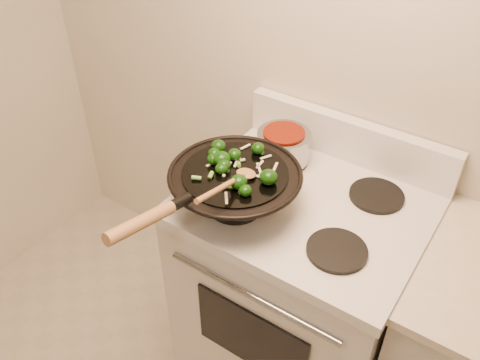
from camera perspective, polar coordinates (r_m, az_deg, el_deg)
The scene contains 5 objects.
stove at distance 2.00m, azimuth 6.46°, elevation -12.15°, with size 0.78×0.67×1.08m.
wok at distance 1.59m, azimuth -0.66°, elevation -0.81°, with size 0.42×0.70×0.23m.
stirfry at distance 1.56m, azimuth -0.62°, elevation 1.74°, with size 0.27×0.29×0.05m.
wooden_spoon at distance 1.47m, azimuth -0.77°, elevation -0.10°, with size 0.07×0.29×0.10m.
saucepan at distance 1.80m, azimuth 4.88°, elevation 3.88°, with size 0.19×0.29×0.11m.
Camera 1 is at (0.28, 0.01, 2.01)m, focal length 38.00 mm.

